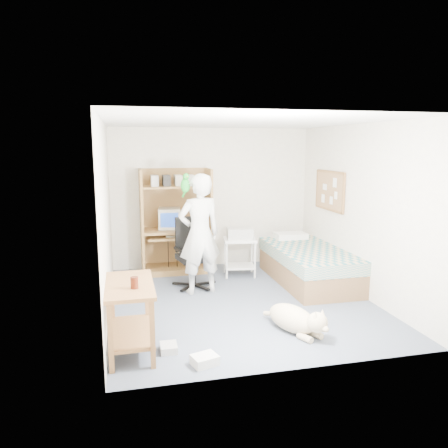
% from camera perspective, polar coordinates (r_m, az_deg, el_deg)
% --- Properties ---
extents(floor, '(4.00, 4.00, 0.00)m').
position_cam_1_polar(floor, '(6.34, 2.16, -10.00)').
color(floor, '#4D5869').
rests_on(floor, ground).
extents(wall_back, '(3.60, 0.02, 2.50)m').
position_cam_1_polar(wall_back, '(7.95, -1.58, 3.42)').
color(wall_back, white).
rests_on(wall_back, floor).
extents(wall_right, '(0.02, 4.00, 2.50)m').
position_cam_1_polar(wall_right, '(6.72, 17.22, 1.73)').
color(wall_right, white).
rests_on(wall_right, floor).
extents(wall_left, '(0.02, 4.00, 2.50)m').
position_cam_1_polar(wall_left, '(5.81, -15.13, 0.57)').
color(wall_left, white).
rests_on(wall_left, floor).
extents(ceiling, '(3.60, 4.00, 0.02)m').
position_cam_1_polar(ceiling, '(5.96, 2.33, 13.21)').
color(ceiling, white).
rests_on(ceiling, wall_back).
extents(computer_hutch, '(1.20, 0.63, 1.80)m').
position_cam_1_polar(computer_hutch, '(7.64, -6.32, -0.16)').
color(computer_hutch, brown).
rests_on(computer_hutch, floor).
extents(bed, '(1.02, 2.02, 0.66)m').
position_cam_1_polar(bed, '(7.22, 10.91, -5.23)').
color(bed, brown).
rests_on(bed, floor).
extents(side_desk, '(0.50, 1.00, 0.75)m').
position_cam_1_polar(side_desk, '(4.84, -12.15, -10.51)').
color(side_desk, brown).
rests_on(side_desk, floor).
extents(corkboard, '(0.04, 0.94, 0.66)m').
position_cam_1_polar(corkboard, '(7.47, 13.64, 4.25)').
color(corkboard, olive).
rests_on(corkboard, wall_right).
extents(office_chair, '(0.61, 0.61, 1.08)m').
position_cam_1_polar(office_chair, '(6.87, -4.12, -5.03)').
color(office_chair, black).
rests_on(office_chair, floor).
extents(person, '(0.73, 0.55, 1.79)m').
position_cam_1_polar(person, '(6.47, -3.21, -1.33)').
color(person, silver).
rests_on(person, floor).
extents(parrot, '(0.13, 0.23, 0.36)m').
position_cam_1_polar(parrot, '(6.35, -5.07, 5.21)').
color(parrot, '#13881F').
rests_on(parrot, person).
extents(dog, '(0.59, 0.96, 0.39)m').
position_cam_1_polar(dog, '(5.34, 9.34, -12.14)').
color(dog, tan).
rests_on(dog, floor).
extents(printer_cart, '(0.59, 0.50, 0.64)m').
position_cam_1_polar(printer_cart, '(7.41, 2.05, -3.54)').
color(printer_cart, white).
rests_on(printer_cart, floor).
extents(printer, '(0.46, 0.38, 0.18)m').
position_cam_1_polar(printer, '(7.35, 2.07, -1.21)').
color(printer, '#A7A8A3').
rests_on(printer, printer_cart).
extents(crt_monitor, '(0.42, 0.44, 0.35)m').
position_cam_1_polar(crt_monitor, '(7.62, -7.12, 0.75)').
color(crt_monitor, beige).
rests_on(crt_monitor, computer_hutch).
extents(keyboard, '(0.45, 0.17, 0.03)m').
position_cam_1_polar(keyboard, '(7.52, -5.89, -1.49)').
color(keyboard, beige).
rests_on(keyboard, computer_hutch).
extents(pencil_cup, '(0.08, 0.08, 0.12)m').
position_cam_1_polar(pencil_cup, '(7.60, -3.90, -0.19)').
color(pencil_cup, gold).
rests_on(pencil_cup, computer_hutch).
extents(drink_glass, '(0.08, 0.08, 0.12)m').
position_cam_1_polar(drink_glass, '(4.57, -11.62, -7.52)').
color(drink_glass, '#3E1409').
rests_on(drink_glass, side_desk).
extents(floor_box_a, '(0.30, 0.26, 0.10)m').
position_cam_1_polar(floor_box_a, '(4.62, -2.54, -17.33)').
color(floor_box_a, silver).
rests_on(floor_box_a, floor).
extents(floor_box_b, '(0.19, 0.22, 0.08)m').
position_cam_1_polar(floor_box_b, '(4.92, -7.23, -15.75)').
color(floor_box_b, '#B9B9B4').
rests_on(floor_box_b, floor).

